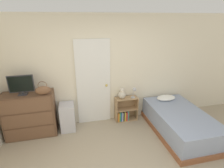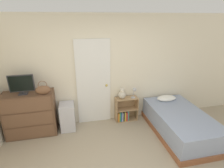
{
  "view_description": "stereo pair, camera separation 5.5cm",
  "coord_description": "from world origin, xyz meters",
  "px_view_note": "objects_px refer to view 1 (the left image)",
  "views": [
    {
      "loc": [
        -0.63,
        -1.74,
        2.44
      ],
      "look_at": [
        0.21,
        1.84,
        1.05
      ],
      "focal_mm": 28.0,
      "sensor_mm": 36.0,
      "label": 1
    },
    {
      "loc": [
        -0.58,
        -1.75,
        2.44
      ],
      "look_at": [
        0.21,
        1.84,
        1.05
      ],
      "focal_mm": 28.0,
      "sensor_mm": 36.0,
      "label": 2
    }
  ],
  "objects_px": {
    "storage_bin": "(68,117)",
    "teddy_bear": "(122,94)",
    "dresser": "(30,115)",
    "tv": "(21,85)",
    "handbag": "(43,90)",
    "bookshelf": "(125,111)",
    "desk_lamp": "(134,91)",
    "bed": "(179,122)"
  },
  "relations": [
    {
      "from": "tv",
      "to": "dresser",
      "type": "bearing_deg",
      "value": 19.09
    },
    {
      "from": "dresser",
      "to": "bed",
      "type": "height_order",
      "value": "dresser"
    },
    {
      "from": "dresser",
      "to": "bookshelf",
      "type": "xyz_separation_m",
      "value": [
        2.15,
        0.1,
        -0.25
      ]
    },
    {
      "from": "desk_lamp",
      "to": "bed",
      "type": "relative_size",
      "value": 0.15
    },
    {
      "from": "storage_bin",
      "to": "teddy_bear",
      "type": "height_order",
      "value": "teddy_bear"
    },
    {
      "from": "dresser",
      "to": "desk_lamp",
      "type": "xyz_separation_m",
      "value": [
        2.37,
        0.06,
        0.31
      ]
    },
    {
      "from": "teddy_bear",
      "to": "bed",
      "type": "relative_size",
      "value": 0.15
    },
    {
      "from": "desk_lamp",
      "to": "bed",
      "type": "distance_m",
      "value": 1.24
    },
    {
      "from": "tv",
      "to": "desk_lamp",
      "type": "height_order",
      "value": "tv"
    },
    {
      "from": "desk_lamp",
      "to": "storage_bin",
      "type": "bearing_deg",
      "value": -178.71
    },
    {
      "from": "handbag",
      "to": "teddy_bear",
      "type": "height_order",
      "value": "handbag"
    },
    {
      "from": "tv",
      "to": "desk_lamp",
      "type": "xyz_separation_m",
      "value": [
        2.43,
        0.09,
        -0.4
      ]
    },
    {
      "from": "tv",
      "to": "handbag",
      "type": "bearing_deg",
      "value": -13.03
    },
    {
      "from": "tv",
      "to": "desk_lamp",
      "type": "relative_size",
      "value": 1.79
    },
    {
      "from": "storage_bin",
      "to": "desk_lamp",
      "type": "bearing_deg",
      "value": 1.29
    },
    {
      "from": "handbag",
      "to": "bookshelf",
      "type": "height_order",
      "value": "handbag"
    },
    {
      "from": "storage_bin",
      "to": "bookshelf",
      "type": "bearing_deg",
      "value": 3.11
    },
    {
      "from": "dresser",
      "to": "handbag",
      "type": "relative_size",
      "value": 3.46
    },
    {
      "from": "dresser",
      "to": "tv",
      "type": "height_order",
      "value": "tv"
    },
    {
      "from": "teddy_bear",
      "to": "desk_lamp",
      "type": "bearing_deg",
      "value": -7.13
    },
    {
      "from": "teddy_bear",
      "to": "tv",
      "type": "bearing_deg",
      "value": -176.74
    },
    {
      "from": "tv",
      "to": "handbag",
      "type": "distance_m",
      "value": 0.44
    },
    {
      "from": "bookshelf",
      "to": "teddy_bear",
      "type": "relative_size",
      "value": 2.22
    },
    {
      "from": "storage_bin",
      "to": "bookshelf",
      "type": "height_order",
      "value": "storage_bin"
    },
    {
      "from": "teddy_bear",
      "to": "bed",
      "type": "xyz_separation_m",
      "value": [
        1.12,
        -0.78,
        -0.47
      ]
    },
    {
      "from": "dresser",
      "to": "handbag",
      "type": "xyz_separation_m",
      "value": [
        0.35,
        -0.12,
        0.59
      ]
    },
    {
      "from": "dresser",
      "to": "tv",
      "type": "distance_m",
      "value": 0.71
    },
    {
      "from": "teddy_bear",
      "to": "bookshelf",
      "type": "bearing_deg",
      "value": 2.08
    },
    {
      "from": "handbag",
      "to": "desk_lamp",
      "type": "bearing_deg",
      "value": 5.09
    },
    {
      "from": "tv",
      "to": "desk_lamp",
      "type": "distance_m",
      "value": 2.46
    },
    {
      "from": "dresser",
      "to": "teddy_bear",
      "type": "xyz_separation_m",
      "value": [
        2.07,
        0.1,
        0.24
      ]
    },
    {
      "from": "tv",
      "to": "teddy_bear",
      "type": "distance_m",
      "value": 2.19
    },
    {
      "from": "handbag",
      "to": "desk_lamp",
      "type": "distance_m",
      "value": 2.04
    },
    {
      "from": "tv",
      "to": "bookshelf",
      "type": "distance_m",
      "value": 2.41
    },
    {
      "from": "tv",
      "to": "bed",
      "type": "relative_size",
      "value": 0.27
    },
    {
      "from": "handbag",
      "to": "desk_lamp",
      "type": "height_order",
      "value": "handbag"
    },
    {
      "from": "desk_lamp",
      "to": "dresser",
      "type": "bearing_deg",
      "value": -178.44
    },
    {
      "from": "dresser",
      "to": "tv",
      "type": "relative_size",
      "value": 2.15
    },
    {
      "from": "dresser",
      "to": "teddy_bear",
      "type": "bearing_deg",
      "value": 2.79
    },
    {
      "from": "bookshelf",
      "to": "desk_lamp",
      "type": "bearing_deg",
      "value": -10.5
    },
    {
      "from": "tv",
      "to": "bed",
      "type": "bearing_deg",
      "value": -11.37
    },
    {
      "from": "bookshelf",
      "to": "bed",
      "type": "distance_m",
      "value": 1.3
    }
  ]
}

